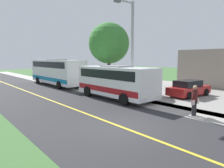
{
  "coord_description": "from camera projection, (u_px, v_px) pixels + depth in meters",
  "views": [
    {
      "loc": [
        6.57,
        6.89,
        3.38
      ],
      "look_at": [
        -3.5,
        -4.83,
        1.4
      ],
      "focal_mm": 31.99,
      "sensor_mm": 36.0,
      "label": 1
    }
  ],
  "objects": [
    {
      "name": "ground_plane",
      "position": [
        122.0,
        127.0,
        9.86
      ],
      "size": [
        120.0,
        120.0,
        0.0
      ],
      "primitive_type": "plane",
      "color": "#3D6633"
    },
    {
      "name": "road_centre_line",
      "position": [
        122.0,
        127.0,
        9.86
      ],
      "size": [
        0.16,
        100.0,
        0.0
      ],
      "primitive_type": "cube",
      "color": "gold",
      "rests_on": "ground"
    },
    {
      "name": "shuttle_bus_front",
      "position": [
        116.0,
        80.0,
        16.84
      ],
      "size": [
        2.8,
        7.69,
        2.8
      ],
      "color": "white",
      "rests_on": "ground"
    },
    {
      "name": "sidewalk",
      "position": [
        179.0,
        110.0,
        13.23
      ],
      "size": [
        2.4,
        100.0,
        0.01
      ],
      "primitive_type": "cube",
      "color": "#9E9991",
      "rests_on": "ground"
    },
    {
      "name": "transit_bus_rear",
      "position": [
        57.0,
        71.0,
        25.24
      ],
      "size": [
        2.75,
        10.43,
        3.31
      ],
      "color": "white",
      "rests_on": "ground"
    },
    {
      "name": "tree_curbside",
      "position": [
        109.0,
        43.0,
        21.44
      ],
      "size": [
        4.37,
        4.37,
        7.19
      ],
      "color": "#4C3826",
      "rests_on": "ground"
    },
    {
      "name": "road_surface",
      "position": [
        122.0,
        127.0,
        9.86
      ],
      "size": [
        8.0,
        100.0,
        0.01
      ],
      "primitive_type": "cube",
      "color": "#28282B",
      "rests_on": "ground"
    },
    {
      "name": "street_light_pole",
      "position": [
        131.0,
        47.0,
        15.58
      ],
      "size": [
        1.97,
        0.24,
        7.72
      ],
      "color": "#9E9EA3",
      "rests_on": "ground"
    },
    {
      "name": "parked_car_near",
      "position": [
        189.0,
        89.0,
        17.99
      ],
      "size": [
        4.5,
        2.23,
        1.45
      ],
      "color": "#A51E1E",
      "rests_on": "ground"
    },
    {
      "name": "pedestrian_with_bags",
      "position": [
        195.0,
        99.0,
        11.78
      ],
      "size": [
        0.72,
        0.34,
        1.82
      ],
      "color": "#262628",
      "rests_on": "ground"
    }
  ]
}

